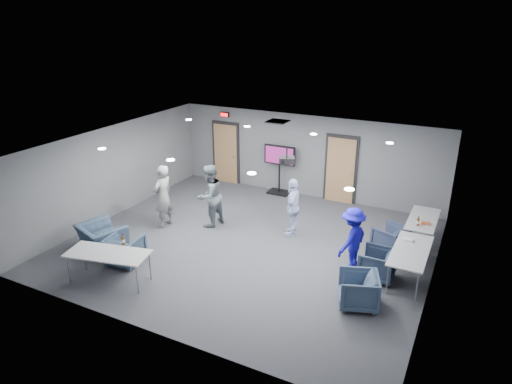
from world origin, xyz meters
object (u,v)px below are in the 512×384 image
at_px(chair_right_c, 358,290).
at_px(table_front_left, 108,255).
at_px(table_right_b, 411,252).
at_px(tv_stand, 279,167).
at_px(chair_front_a, 125,250).
at_px(chair_front_b, 102,238).
at_px(bottle_front, 123,240).
at_px(projector, 287,160).
at_px(person_a, 163,196).
at_px(person_b, 210,196).
at_px(bottle_right, 418,222).
at_px(chair_right_a, 390,238).
at_px(person_d, 352,239).
at_px(person_c, 293,207).
at_px(table_right_a, 423,220).
at_px(chair_right_b, 377,264).

distance_m(chair_right_c, table_front_left, 5.48).
relative_size(table_right_b, tv_stand, 1.11).
distance_m(chair_front_a, chair_front_b, 0.96).
distance_m(bottle_front, projector, 4.25).
distance_m(person_a, bottle_front, 2.59).
bearing_deg(person_b, bottle_right, 112.56).
relative_size(person_b, tv_stand, 1.09).
relative_size(table_right_b, table_front_left, 0.94).
height_order(table_right_b, bottle_front, bottle_front).
distance_m(person_b, chair_front_b, 3.08).
distance_m(chair_right_a, chair_right_c, 2.71).
relative_size(person_a, chair_front_b, 1.63).
bearing_deg(person_a, person_d, 95.66).
bearing_deg(person_d, person_c, -103.30).
bearing_deg(chair_right_a, person_a, -54.85).
xyz_separation_m(chair_right_c, table_front_left, (-5.23, -1.61, 0.32)).
height_order(chair_right_a, tv_stand, tv_stand).
relative_size(person_c, table_right_a, 0.96).
height_order(chair_right_c, bottle_front, bottle_front).
xyz_separation_m(person_b, chair_front_a, (-0.70, -2.76, -0.54)).
bearing_deg(chair_right_c, projector, -143.65).
xyz_separation_m(chair_right_c, projector, (-2.33, 1.58, 2.04)).
bearing_deg(table_right_a, chair_front_b, 119.47).
height_order(person_b, table_front_left, person_b).
bearing_deg(tv_stand, chair_right_c, -51.61).
relative_size(chair_right_a, bottle_front, 2.57).
bearing_deg(table_front_left, person_a, 90.74).
relative_size(person_d, bottle_right, 5.82).
height_order(person_b, projector, projector).
height_order(person_d, bottle_front, person_d).
distance_m(table_right_a, table_front_left, 7.84).
distance_m(chair_right_c, projector, 3.47).
bearing_deg(chair_right_c, chair_right_a, 158.31).
distance_m(chair_right_b, projector, 3.20).
bearing_deg(person_b, chair_front_a, -2.03).
distance_m(chair_front_b, table_right_b, 7.51).
distance_m(table_right_b, tv_stand, 6.02).
distance_m(table_front_left, projector, 4.64).
bearing_deg(person_c, person_d, 51.43).
bearing_deg(chair_right_b, person_a, -90.54).
bearing_deg(chair_right_c, person_c, -154.25).
xyz_separation_m(person_a, tv_stand, (1.87, 3.82, 0.03)).
height_order(table_right_b, projector, projector).
bearing_deg(table_right_b, chair_front_a, 110.69).
bearing_deg(table_front_left, tv_stand, 67.40).
height_order(bottle_right, tv_stand, tv_stand).
bearing_deg(table_right_a, chair_right_b, 163.51).
height_order(table_right_b, tv_stand, tv_stand).
bearing_deg(chair_right_a, chair_right_c, 20.07).
height_order(person_c, chair_right_b, person_c).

